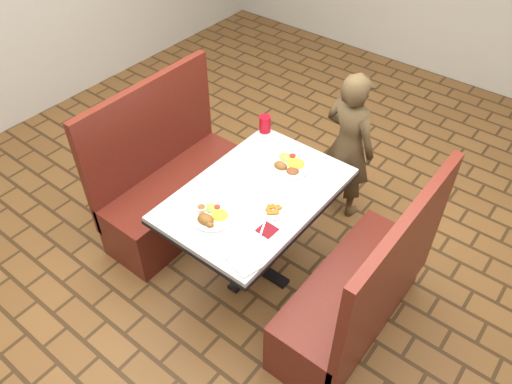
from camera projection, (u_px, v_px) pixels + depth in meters
room at (256, 12)px, 2.36m from camera, size 7.00×7.04×2.82m
dining_table at (256, 203)px, 3.22m from camera, size 0.81×1.21×0.75m
booth_bench_left at (174, 189)px, 3.80m from camera, size 0.47×1.20×1.17m
booth_bench_right at (357, 296)px, 3.08m from camera, size 0.47×1.20×1.17m
diner_person at (348, 146)px, 3.73m from camera, size 0.49×0.36×1.22m
near_dinner_plate at (211, 215)px, 2.97m from camera, size 0.25×0.25×0.08m
far_dinner_plate at (289, 163)px, 3.32m from camera, size 0.29×0.29×0.07m
plantain_plate at (273, 210)px, 3.02m from camera, size 0.16×0.16×0.02m
maroon_napkin at (267, 230)px, 2.91m from camera, size 0.11×0.11×0.00m
spoon_utensil at (263, 228)px, 2.92m from camera, size 0.06×0.13×0.00m
red_tumbler at (265, 124)px, 3.59m from camera, size 0.08×0.08×0.13m
paper_napkin at (244, 262)px, 2.73m from camera, size 0.21×0.18×0.01m
knife_utensil at (206, 218)px, 2.97m from camera, size 0.06×0.17×0.00m
fork_utensil at (211, 216)px, 2.98m from camera, size 0.07×0.16×0.00m
lettuce_shreds at (267, 189)px, 3.17m from camera, size 0.28×0.32×0.00m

